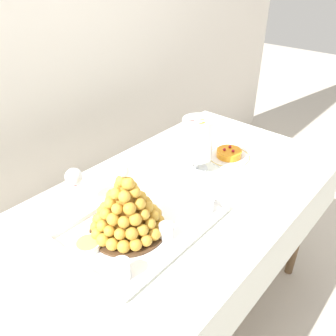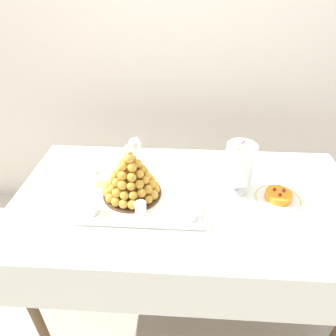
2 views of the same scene
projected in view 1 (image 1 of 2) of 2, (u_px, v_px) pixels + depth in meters
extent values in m
plane|color=beige|center=(172.00, 319.00, 1.74)|extent=(12.00, 12.00, 0.00)
cube|color=silver|center=(22.00, 37.00, 1.59)|extent=(4.80, 0.10, 2.50)
cylinder|color=brown|center=(302.00, 222.00, 1.80)|extent=(0.04, 0.04, 0.76)
cylinder|color=brown|center=(204.00, 178.00, 2.15)|extent=(0.04, 0.04, 0.76)
cube|color=brown|center=(173.00, 200.00, 1.33)|extent=(1.49, 0.75, 0.02)
cube|color=white|center=(173.00, 197.00, 1.32)|extent=(1.55, 0.81, 0.00)
cube|color=white|center=(263.00, 275.00, 1.17)|extent=(1.55, 0.01, 0.26)
cube|color=white|center=(108.00, 185.00, 1.62)|extent=(1.55, 0.01, 0.26)
cube|color=white|center=(263.00, 152.00, 1.89)|extent=(0.01, 0.81, 0.26)
cube|color=white|center=(144.00, 225.00, 1.18)|extent=(0.52, 0.35, 0.01)
cube|color=white|center=(184.00, 247.00, 1.08)|extent=(0.52, 0.01, 0.02)
cube|color=white|center=(110.00, 202.00, 1.27)|extent=(0.52, 0.01, 0.02)
cube|color=white|center=(83.00, 267.00, 1.01)|extent=(0.01, 0.35, 0.02)
cube|color=white|center=(191.00, 189.00, 1.34)|extent=(0.01, 0.35, 0.02)
cylinder|color=white|center=(144.00, 224.00, 1.18)|extent=(0.33, 0.33, 0.00)
cylinder|color=#4C331E|center=(128.00, 229.00, 1.15)|extent=(0.26, 0.26, 0.01)
cone|color=#B07B2A|center=(126.00, 204.00, 1.10)|extent=(0.18, 0.18, 0.20)
sphere|color=gold|center=(150.00, 208.00, 1.21)|extent=(0.04, 0.04, 0.04)
sphere|color=gold|center=(141.00, 205.00, 1.22)|extent=(0.04, 0.04, 0.04)
sphere|color=gold|center=(131.00, 203.00, 1.23)|extent=(0.04, 0.04, 0.04)
sphere|color=gold|center=(121.00, 204.00, 1.22)|extent=(0.04, 0.04, 0.04)
sphere|color=gold|center=(111.00, 208.00, 1.21)|extent=(0.04, 0.04, 0.04)
sphere|color=gold|center=(103.00, 213.00, 1.19)|extent=(0.04, 0.04, 0.04)
sphere|color=gold|center=(98.00, 220.00, 1.16)|extent=(0.04, 0.04, 0.04)
sphere|color=gold|center=(96.00, 226.00, 1.13)|extent=(0.04, 0.04, 0.04)
sphere|color=gold|center=(98.00, 234.00, 1.10)|extent=(0.04, 0.04, 0.04)
sphere|color=gold|center=(103.00, 240.00, 1.07)|extent=(0.04, 0.04, 0.04)
sphere|color=gold|center=(112.00, 244.00, 1.06)|extent=(0.04, 0.04, 0.04)
sphere|color=gold|center=(124.00, 246.00, 1.05)|extent=(0.04, 0.04, 0.04)
sphere|color=gold|center=(136.00, 245.00, 1.05)|extent=(0.04, 0.04, 0.04)
sphere|color=gold|center=(146.00, 240.00, 1.07)|extent=(0.04, 0.04, 0.04)
sphere|color=gold|center=(154.00, 234.00, 1.09)|extent=(0.04, 0.04, 0.04)
sphere|color=gold|center=(159.00, 227.00, 1.12)|extent=(0.04, 0.04, 0.04)
sphere|color=gold|center=(159.00, 220.00, 1.15)|extent=(0.04, 0.04, 0.04)
sphere|color=gold|center=(156.00, 213.00, 1.18)|extent=(0.04, 0.04, 0.04)
sphere|color=gold|center=(138.00, 200.00, 1.19)|extent=(0.04, 0.04, 0.04)
sphere|color=gold|center=(128.00, 200.00, 1.20)|extent=(0.04, 0.04, 0.04)
sphere|color=gold|center=(118.00, 200.00, 1.19)|extent=(0.04, 0.04, 0.04)
sphere|color=gold|center=(109.00, 205.00, 1.17)|extent=(0.04, 0.04, 0.04)
sphere|color=gold|center=(103.00, 211.00, 1.14)|extent=(0.04, 0.04, 0.04)
sphere|color=gold|center=(100.00, 218.00, 1.11)|extent=(0.04, 0.04, 0.04)
sphere|color=gold|center=(103.00, 226.00, 1.08)|extent=(0.04, 0.04, 0.04)
sphere|color=gold|center=(109.00, 231.00, 1.06)|extent=(0.04, 0.04, 0.04)
sphere|color=gold|center=(120.00, 234.00, 1.05)|extent=(0.04, 0.04, 0.04)
sphere|color=gold|center=(132.00, 234.00, 1.05)|extent=(0.04, 0.04, 0.04)
sphere|color=gold|center=(143.00, 230.00, 1.06)|extent=(0.04, 0.04, 0.04)
sphere|color=gold|center=(150.00, 224.00, 1.09)|extent=(0.04, 0.04, 0.04)
sphere|color=gold|center=(154.00, 216.00, 1.12)|extent=(0.04, 0.04, 0.04)
sphere|color=gold|center=(152.00, 210.00, 1.15)|extent=(0.04, 0.04, 0.04)
sphere|color=gold|center=(147.00, 204.00, 1.17)|extent=(0.04, 0.04, 0.04)
sphere|color=gold|center=(129.00, 195.00, 1.16)|extent=(0.04, 0.04, 0.04)
sphere|color=gold|center=(118.00, 196.00, 1.15)|extent=(0.04, 0.04, 0.04)
sphere|color=gold|center=(110.00, 201.00, 1.13)|extent=(0.04, 0.04, 0.04)
sphere|color=gold|center=(105.00, 207.00, 1.10)|extent=(0.04, 0.04, 0.04)
sphere|color=gold|center=(106.00, 214.00, 1.07)|extent=(0.04, 0.04, 0.04)
sphere|color=gold|center=(113.00, 219.00, 1.05)|extent=(0.04, 0.04, 0.04)
sphere|color=gold|center=(124.00, 222.00, 1.05)|extent=(0.04, 0.04, 0.04)
sphere|color=gold|center=(135.00, 219.00, 1.05)|extent=(0.04, 0.04, 0.04)
sphere|color=gold|center=(144.00, 215.00, 1.07)|extent=(0.04, 0.04, 0.04)
sphere|color=gold|center=(148.00, 208.00, 1.10)|extent=(0.04, 0.04, 0.04)
sphere|color=gold|center=(146.00, 201.00, 1.13)|extent=(0.04, 0.04, 0.04)
sphere|color=gold|center=(139.00, 197.00, 1.15)|extent=(0.04, 0.04, 0.04)
sphere|color=gold|center=(122.00, 190.00, 1.12)|extent=(0.04, 0.04, 0.04)
sphere|color=gold|center=(112.00, 195.00, 1.10)|extent=(0.04, 0.04, 0.04)
sphere|color=gold|center=(110.00, 203.00, 1.07)|extent=(0.04, 0.04, 0.04)
sphere|color=gold|center=(117.00, 209.00, 1.05)|extent=(0.04, 0.04, 0.04)
sphere|color=gold|center=(130.00, 209.00, 1.04)|extent=(0.04, 0.04, 0.04)
sphere|color=gold|center=(140.00, 204.00, 1.07)|extent=(0.04, 0.04, 0.04)
sphere|color=gold|center=(141.00, 196.00, 1.10)|extent=(0.04, 0.04, 0.04)
sphere|color=gold|center=(134.00, 190.00, 1.12)|extent=(0.04, 0.04, 0.04)
sphere|color=gold|center=(119.00, 186.00, 1.09)|extent=(0.04, 0.04, 0.04)
sphere|color=gold|center=(115.00, 193.00, 1.06)|extent=(0.04, 0.04, 0.04)
sphere|color=gold|center=(124.00, 197.00, 1.04)|extent=(0.04, 0.04, 0.04)
sphere|color=gold|center=(135.00, 192.00, 1.06)|extent=(0.04, 0.04, 0.04)
sphere|color=gold|center=(132.00, 186.00, 1.09)|extent=(0.04, 0.04, 0.04)
sphere|color=gold|center=(121.00, 181.00, 1.06)|extent=(0.04, 0.04, 0.04)
sphere|color=gold|center=(128.00, 183.00, 1.04)|extent=(0.04, 0.04, 0.04)
sphere|color=white|center=(123.00, 171.00, 1.03)|extent=(0.04, 0.04, 0.04)
cylinder|color=silver|center=(122.00, 269.00, 0.97)|extent=(0.05, 0.05, 0.06)
cylinder|color=gold|center=(122.00, 273.00, 0.98)|extent=(0.05, 0.05, 0.02)
cylinder|color=#EAC166|center=(121.00, 268.00, 0.97)|extent=(0.05, 0.05, 0.02)
sphere|color=brown|center=(121.00, 268.00, 0.96)|extent=(0.02, 0.02, 0.02)
cylinder|color=silver|center=(166.00, 231.00, 1.11)|extent=(0.05, 0.05, 0.05)
cylinder|color=#F4EAC6|center=(166.00, 235.00, 1.12)|extent=(0.04, 0.04, 0.02)
cylinder|color=white|center=(166.00, 230.00, 1.10)|extent=(0.04, 0.04, 0.02)
sphere|color=brown|center=(164.00, 228.00, 1.10)|extent=(0.01, 0.01, 0.01)
cylinder|color=silver|center=(205.00, 204.00, 1.23)|extent=(0.06, 0.06, 0.05)
cylinder|color=brown|center=(205.00, 207.00, 1.24)|extent=(0.06, 0.06, 0.02)
cylinder|color=#8C603D|center=(205.00, 203.00, 1.23)|extent=(0.06, 0.06, 0.01)
sphere|color=brown|center=(206.00, 202.00, 1.22)|extent=(0.02, 0.02, 0.02)
cylinder|color=white|center=(88.00, 245.00, 1.08)|extent=(0.08, 0.08, 0.02)
cylinder|color=#F2CC59|center=(88.00, 243.00, 1.07)|extent=(0.07, 0.07, 0.00)
cylinder|color=white|center=(196.00, 168.00, 1.49)|extent=(0.10, 0.10, 0.01)
cylinder|color=white|center=(196.00, 162.00, 1.48)|extent=(0.02, 0.02, 0.05)
cylinder|color=white|center=(197.00, 139.00, 1.41)|extent=(0.13, 0.13, 0.18)
cylinder|color=yellow|center=(199.00, 151.00, 1.47)|extent=(0.06, 0.05, 0.06)
cylinder|color=brown|center=(189.00, 152.00, 1.46)|extent=(0.06, 0.05, 0.06)
cylinder|color=brown|center=(200.00, 156.00, 1.43)|extent=(0.05, 0.05, 0.04)
cylinder|color=brown|center=(196.00, 146.00, 1.47)|extent=(0.05, 0.05, 0.04)
cylinder|color=#D199D8|center=(190.00, 149.00, 1.44)|extent=(0.04, 0.04, 0.04)
cylinder|color=#F9A54C|center=(198.00, 152.00, 1.42)|extent=(0.05, 0.05, 0.04)
cylinder|color=#F9A54C|center=(201.00, 149.00, 1.44)|extent=(0.06, 0.05, 0.06)
cylinder|color=pink|center=(194.00, 143.00, 1.45)|extent=(0.06, 0.05, 0.05)
cylinder|color=#D199D8|center=(195.00, 146.00, 1.42)|extent=(0.05, 0.04, 0.05)
cylinder|color=#E54C47|center=(199.00, 147.00, 1.42)|extent=(0.06, 0.05, 0.06)
cylinder|color=yellow|center=(201.00, 144.00, 1.44)|extent=(0.06, 0.04, 0.06)
cylinder|color=#E54C47|center=(193.00, 139.00, 1.43)|extent=(0.05, 0.05, 0.03)
cylinder|color=brown|center=(194.00, 144.00, 1.40)|extent=(0.06, 0.04, 0.06)
cylinder|color=brown|center=(200.00, 141.00, 1.41)|extent=(0.05, 0.05, 0.05)
cylinder|color=#E54C47|center=(200.00, 137.00, 1.45)|extent=(0.06, 0.05, 0.06)
cylinder|color=#F9A54C|center=(191.00, 137.00, 1.40)|extent=(0.05, 0.05, 0.03)
cylinder|color=#72B2E0|center=(200.00, 137.00, 1.40)|extent=(0.05, 0.05, 0.04)
cylinder|color=#9ED860|center=(201.00, 134.00, 1.43)|extent=(0.06, 0.05, 0.04)
cylinder|color=yellow|center=(194.00, 133.00, 1.39)|extent=(0.06, 0.05, 0.06)
cylinder|color=#72B2E0|center=(201.00, 133.00, 1.39)|extent=(0.06, 0.04, 0.06)
cylinder|color=#9ED860|center=(197.00, 130.00, 1.41)|extent=(0.05, 0.04, 0.05)
cylinder|color=#E54C47|center=(197.00, 130.00, 1.37)|extent=(0.05, 0.05, 0.04)
cylinder|color=#D199D8|center=(206.00, 128.00, 1.38)|extent=(0.06, 0.04, 0.06)
cylinder|color=brown|center=(198.00, 125.00, 1.41)|extent=(0.05, 0.05, 0.04)
cylinder|color=#9ED860|center=(194.00, 126.00, 1.39)|extent=(0.06, 0.04, 0.06)
cylinder|color=yellow|center=(200.00, 126.00, 1.35)|extent=(0.06, 0.05, 0.05)
cylinder|color=#F9A54C|center=(202.00, 123.00, 1.38)|extent=(0.05, 0.04, 0.05)
cylinder|color=pink|center=(196.00, 121.00, 1.39)|extent=(0.06, 0.05, 0.06)
cylinder|color=#E54C47|center=(191.00, 123.00, 1.37)|extent=(0.05, 0.05, 0.05)
cylinder|color=white|center=(228.00, 157.00, 1.57)|extent=(0.20, 0.20, 0.01)
torus|color=gold|center=(228.00, 156.00, 1.57)|extent=(0.19, 0.19, 0.00)
cylinder|color=orange|center=(229.00, 153.00, 1.56)|extent=(0.11, 0.11, 0.03)
sphere|color=#A51923|center=(230.00, 147.00, 1.57)|extent=(0.01, 0.01, 0.01)
sphere|color=#A51923|center=(224.00, 150.00, 1.55)|extent=(0.01, 0.01, 0.01)
sphere|color=#A51923|center=(233.00, 151.00, 1.54)|extent=(0.01, 0.01, 0.01)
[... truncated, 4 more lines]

